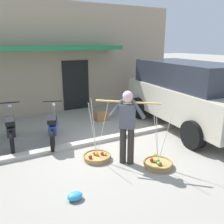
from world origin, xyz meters
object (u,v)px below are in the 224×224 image
at_px(motorcycle_third_in_row, 53,127).
at_px(plastic_litter_bag, 75,196).
at_px(motorcycle_second_in_row, 12,129).
at_px(parked_truck, 187,93).
at_px(fruit_basket_right_side, 158,163).
at_px(wooden_crate, 101,116).
at_px(fruit_basket_left_side, 97,156).
at_px(fruit_vendor, 127,123).

distance_m(motorcycle_third_in_row, plastic_litter_bag, 2.76).
distance_m(motorcycle_second_in_row, parked_truck, 5.38).
xyz_separation_m(fruit_basket_right_side, parked_truck, (2.52, 1.74, 1.05)).
xyz_separation_m(parked_truck, plastic_litter_bag, (-4.57, -1.99, -1.06)).
height_order(parked_truck, wooden_crate, parked_truck).
xyz_separation_m(fruit_basket_left_side, parked_truck, (3.58, 0.78, 1.06)).
bearing_deg(motorcycle_second_in_row, motorcycle_third_in_row, -20.56).
distance_m(fruit_basket_right_side, wooden_crate, 3.67).
relative_size(parked_truck, wooden_crate, 11.29).
distance_m(motorcycle_second_in_row, wooden_crate, 3.18).
bearing_deg(wooden_crate, fruit_vendor, -105.52).
bearing_deg(fruit_basket_left_side, plastic_litter_bag, -129.39).
bearing_deg(fruit_vendor, wooden_crate, 74.48).
height_order(motorcycle_second_in_row, parked_truck, parked_truck).
height_order(fruit_vendor, plastic_litter_bag, fruit_vendor).
bearing_deg(plastic_litter_bag, parked_truck, 23.53).
height_order(fruit_vendor, parked_truck, parked_truck).
bearing_deg(plastic_litter_bag, fruit_vendor, 25.59).
bearing_deg(motorcycle_third_in_row, fruit_basket_left_side, -67.57).
relative_size(fruit_basket_left_side, fruit_basket_right_side, 1.00).
bearing_deg(plastic_litter_bag, motorcycle_third_in_row, 82.08).
relative_size(fruit_vendor, fruit_basket_left_side, 1.17).
bearing_deg(parked_truck, wooden_crate, 138.55).
bearing_deg(parked_truck, fruit_vendor, -157.53).
distance_m(fruit_vendor, wooden_crate, 3.39).
bearing_deg(motorcycle_third_in_row, fruit_basket_right_side, -55.72).
height_order(plastic_litter_bag, wooden_crate, wooden_crate).
distance_m(fruit_vendor, motorcycle_third_in_row, 2.34).
relative_size(fruit_basket_right_side, plastic_litter_bag, 5.18).
height_order(motorcycle_third_in_row, plastic_litter_bag, motorcycle_third_in_row).
relative_size(motorcycle_second_in_row, plastic_litter_bag, 6.49).
bearing_deg(fruit_basket_right_side, fruit_basket_left_side, 137.73).
relative_size(motorcycle_third_in_row, parked_truck, 0.35).
xyz_separation_m(motorcycle_second_in_row, parked_truck, (5.22, -1.10, 0.68)).
height_order(fruit_vendor, motorcycle_second_in_row, fruit_vendor).
bearing_deg(parked_truck, fruit_basket_left_side, -167.72).
bearing_deg(parked_truck, fruit_basket_right_side, -145.38).
distance_m(fruit_vendor, parked_truck, 3.30).
distance_m(fruit_vendor, fruit_basket_right_side, 1.15).
distance_m(motorcycle_second_in_row, motorcycle_third_in_row, 1.10).
height_order(fruit_basket_left_side, plastic_litter_bag, fruit_basket_left_side).
bearing_deg(fruit_vendor, motorcycle_third_in_row, 120.12).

